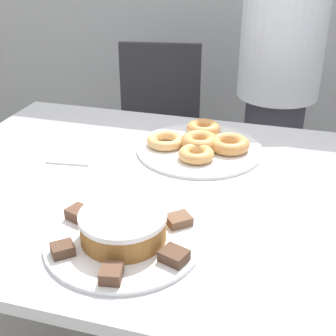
% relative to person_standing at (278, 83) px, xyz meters
% --- Properties ---
extents(table, '(1.47, 1.00, 0.76)m').
position_rel_person_standing_xyz_m(table, '(-0.17, -0.87, -0.13)').
color(table, silver).
rests_on(table, ground_plane).
extents(person_standing, '(0.33, 0.33, 1.53)m').
position_rel_person_standing_xyz_m(person_standing, '(0.00, 0.00, 0.00)').
color(person_standing, '#383842').
rests_on(person_standing, ground_plane).
extents(office_chair_left, '(0.51, 0.51, 0.88)m').
position_rel_person_standing_xyz_m(office_chair_left, '(-0.55, 0.09, -0.39)').
color(office_chair_left, black).
rests_on(office_chair_left, ground_plane).
extents(plate_cake, '(0.34, 0.34, 0.01)m').
position_rel_person_standing_xyz_m(plate_cake, '(-0.24, -1.13, -0.04)').
color(plate_cake, white).
rests_on(plate_cake, table).
extents(plate_donuts, '(0.38, 0.38, 0.01)m').
position_rel_person_standing_xyz_m(plate_donuts, '(-0.19, -0.63, -0.04)').
color(plate_donuts, white).
rests_on(plate_donuts, table).
extents(frosted_cake, '(0.19, 0.19, 0.06)m').
position_rel_person_standing_xyz_m(frosted_cake, '(-0.24, -1.13, 0.00)').
color(frosted_cake, '#9E662D').
rests_on(frosted_cake, plate_cake).
extents(lamington_0, '(0.06, 0.06, 0.02)m').
position_rel_person_standing_xyz_m(lamington_0, '(-0.12, -1.17, -0.02)').
color(lamington_0, '#513828').
rests_on(lamington_0, plate_cake).
extents(lamington_1, '(0.07, 0.07, 0.02)m').
position_rel_person_standing_xyz_m(lamington_1, '(-0.14, -1.04, -0.02)').
color(lamington_1, brown).
rests_on(lamington_1, plate_cake).
extents(lamington_2, '(0.06, 0.07, 0.02)m').
position_rel_person_standing_xyz_m(lamington_2, '(-0.27, -1.00, -0.02)').
color(lamington_2, '#513828').
rests_on(lamington_2, plate_cake).
extents(lamington_3, '(0.06, 0.06, 0.03)m').
position_rel_person_standing_xyz_m(lamington_3, '(-0.37, -1.09, -0.02)').
color(lamington_3, brown).
rests_on(lamington_3, plate_cake).
extents(lamington_4, '(0.06, 0.06, 0.02)m').
position_rel_person_standing_xyz_m(lamington_4, '(-0.34, -1.22, -0.02)').
color(lamington_4, '#513828').
rests_on(lamington_4, plate_cake).
extents(lamington_5, '(0.05, 0.06, 0.03)m').
position_rel_person_standing_xyz_m(lamington_5, '(-0.22, -1.26, -0.02)').
color(lamington_5, brown).
rests_on(lamington_5, plate_cake).
extents(donut_0, '(0.12, 0.12, 0.04)m').
position_rel_person_standing_xyz_m(donut_0, '(-0.19, -0.63, -0.01)').
color(donut_0, '#D18E4C').
rests_on(donut_0, plate_donuts).
extents(donut_1, '(0.12, 0.12, 0.04)m').
position_rel_person_standing_xyz_m(donut_1, '(-0.10, -0.62, -0.01)').
color(donut_1, '#D18E4C').
rests_on(donut_1, plate_donuts).
extents(donut_2, '(0.11, 0.11, 0.04)m').
position_rel_person_standing_xyz_m(donut_2, '(-0.20, -0.52, -0.01)').
color(donut_2, '#D18E4C').
rests_on(donut_2, plate_donuts).
extents(donut_3, '(0.12, 0.12, 0.03)m').
position_rel_person_standing_xyz_m(donut_3, '(-0.29, -0.64, -0.02)').
color(donut_3, '#E5AD66').
rests_on(donut_3, plate_donuts).
extents(donut_4, '(0.10, 0.10, 0.03)m').
position_rel_person_standing_xyz_m(donut_4, '(-0.18, -0.71, -0.01)').
color(donut_4, tan).
rests_on(donut_4, plate_donuts).
extents(napkin, '(0.14, 0.12, 0.01)m').
position_rel_person_standing_xyz_m(napkin, '(-0.54, -0.78, -0.04)').
color(napkin, white).
rests_on(napkin, table).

